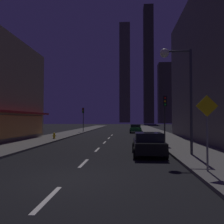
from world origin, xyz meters
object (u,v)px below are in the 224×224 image
at_px(car_parked_near, 148,144).
at_px(traffic_light_near_right, 165,109).
at_px(traffic_light_far_left, 83,114).
at_px(street_lamp_right, 177,75).
at_px(pedestrian_crossing_sign, 207,126).
at_px(car_parked_far, 135,128).
at_px(fire_hydrant_far_left, 54,136).

distance_m(car_parked_near, traffic_light_near_right, 6.01).
bearing_deg(traffic_light_far_left, traffic_light_near_right, -59.83).
xyz_separation_m(street_lamp_right, pedestrian_crossing_sign, (0.22, -4.46, -3.05)).
bearing_deg(traffic_light_near_right, street_lamp_right, -91.25).
distance_m(car_parked_near, car_parked_far, 23.96).
xyz_separation_m(traffic_light_far_left, pedestrian_crossing_sign, (11.10, -28.87, -1.18)).
xyz_separation_m(traffic_light_far_left, street_lamp_right, (10.88, -24.41, 1.87)).
height_order(car_parked_near, fire_hydrant_far_left, car_parked_near).
height_order(car_parked_far, traffic_light_far_left, traffic_light_far_left).
bearing_deg(traffic_light_near_right, car_parked_near, -110.27).
xyz_separation_m(car_parked_far, fire_hydrant_far_left, (-9.50, -13.99, -0.29)).
bearing_deg(car_parked_near, fire_hydrant_far_left, 133.61).
xyz_separation_m(car_parked_near, street_lamp_right, (1.78, -0.35, 4.33)).
distance_m(car_parked_near, street_lamp_right, 4.69).
relative_size(fire_hydrant_far_left, street_lamp_right, 0.10).
relative_size(traffic_light_near_right, street_lamp_right, 0.64).
bearing_deg(traffic_light_far_left, pedestrian_crossing_sign, -68.97).
xyz_separation_m(car_parked_far, street_lamp_right, (1.78, -24.30, 4.33)).
bearing_deg(fire_hydrant_far_left, traffic_light_far_left, 88.37).
distance_m(traffic_light_near_right, pedestrian_crossing_sign, 10.02).
distance_m(traffic_light_far_left, pedestrian_crossing_sign, 30.95).
relative_size(car_parked_near, fire_hydrant_far_left, 6.48).
bearing_deg(pedestrian_crossing_sign, traffic_light_near_right, 90.58).
relative_size(car_parked_near, traffic_light_far_left, 1.01).
xyz_separation_m(car_parked_near, traffic_light_near_right, (1.90, 5.15, 2.45)).
xyz_separation_m(car_parked_near, pedestrian_crossing_sign, (2.00, -4.80, 1.28)).
distance_m(car_parked_far, traffic_light_near_right, 19.07).
bearing_deg(traffic_light_far_left, car_parked_near, -69.29).
bearing_deg(street_lamp_right, car_parked_near, 169.00).
bearing_deg(street_lamp_right, car_parked_far, 94.19).
height_order(car_parked_far, traffic_light_near_right, traffic_light_near_right).
bearing_deg(car_parked_near, street_lamp_right, -11.00).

